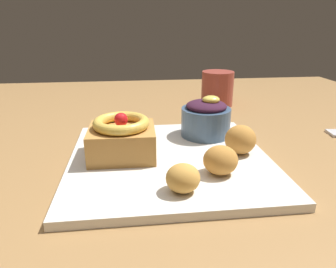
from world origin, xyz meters
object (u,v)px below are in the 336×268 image
object	(u,v)px
cake_slice	(122,138)
coffee_mug	(217,89)
fritter_front	(220,160)
berry_ramekin	(206,118)
fritter_back	(240,140)
fritter_middle	(183,178)
front_plate	(170,160)

from	to	relation	value
cake_slice	coffee_mug	bearing A→B (deg)	53.89
fritter_front	berry_ramekin	bearing A→B (deg)	84.33
fritter_back	cake_slice	bearing A→B (deg)	176.42
berry_ramekin	fritter_middle	world-z (taller)	berry_ramekin
fritter_middle	coffee_mug	bearing A→B (deg)	69.80
front_plate	berry_ramekin	world-z (taller)	berry_ramekin
front_plate	cake_slice	bearing A→B (deg)	172.47
fritter_back	coffee_mug	xyz separation A→B (m)	(0.05, 0.33, 0.01)
cake_slice	coffee_mug	distance (m)	0.39
cake_slice	fritter_middle	xyz separation A→B (m)	(0.07, -0.11, -0.01)
berry_ramekin	coffee_mug	size ratio (longest dim) A/B	1.01
cake_slice	fritter_middle	world-z (taller)	cake_slice
fritter_middle	coffee_mug	xyz separation A→B (m)	(0.16, 0.43, 0.01)
fritter_front	coffee_mug	bearing A→B (deg)	75.43
berry_ramekin	fritter_middle	xyz separation A→B (m)	(-0.07, -0.18, -0.01)
fritter_middle	berry_ramekin	bearing A→B (deg)	69.02
cake_slice	berry_ramekin	world-z (taller)	berry_ramekin
front_plate	fritter_front	size ratio (longest dim) A/B	6.39
fritter_front	cake_slice	bearing A→B (deg)	150.45
berry_ramekin	cake_slice	bearing A→B (deg)	-153.21
front_plate	fritter_middle	distance (m)	0.11
fritter_middle	fritter_back	size ratio (longest dim) A/B	0.87
front_plate	coffee_mug	world-z (taller)	coffee_mug
front_plate	cake_slice	world-z (taller)	cake_slice
cake_slice	front_plate	bearing A→B (deg)	-7.53
coffee_mug	cake_slice	bearing A→B (deg)	-126.11
front_plate	fritter_back	xyz separation A→B (m)	(0.11, -0.00, 0.03)
fritter_back	berry_ramekin	bearing A→B (deg)	112.03
front_plate	fritter_middle	size ratio (longest dim) A/B	7.16
front_plate	coffee_mug	xyz separation A→B (m)	(0.16, 0.32, 0.04)
coffee_mug	berry_ramekin	bearing A→B (deg)	-109.61
front_plate	coffee_mug	distance (m)	0.36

